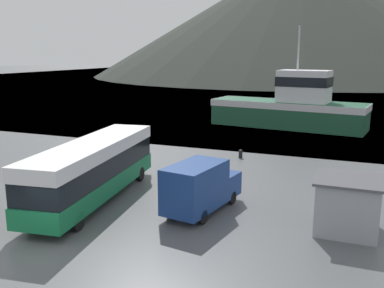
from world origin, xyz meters
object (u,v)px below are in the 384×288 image
(delivery_van, at_px, (200,186))
(storage_bin, at_px, (61,167))
(tour_bus, at_px, (94,168))
(dock_kiosk, at_px, (347,205))
(fishing_boat, at_px, (291,106))

(delivery_van, xyz_separation_m, storage_bin, (-10.54, 2.16, -0.62))
(tour_bus, distance_m, dock_kiosk, 13.29)
(tour_bus, bearing_deg, dock_kiosk, -4.96)
(delivery_van, height_order, storage_bin, delivery_van)
(storage_bin, xyz_separation_m, dock_kiosk, (17.66, -1.96, 0.51))
(dock_kiosk, bearing_deg, fishing_boat, 104.21)
(fishing_boat, bearing_deg, delivery_van, -172.44)
(tour_bus, bearing_deg, delivery_van, -3.55)
(delivery_van, height_order, fishing_boat, fishing_boat)
(tour_bus, xyz_separation_m, dock_kiosk, (13.26, 0.67, -0.59))
(fishing_boat, relative_size, storage_bin, 11.45)
(tour_bus, relative_size, storage_bin, 7.93)
(storage_bin, relative_size, dock_kiosk, 0.51)
(delivery_van, bearing_deg, tour_bus, -166.53)
(tour_bus, bearing_deg, fishing_boat, 69.49)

